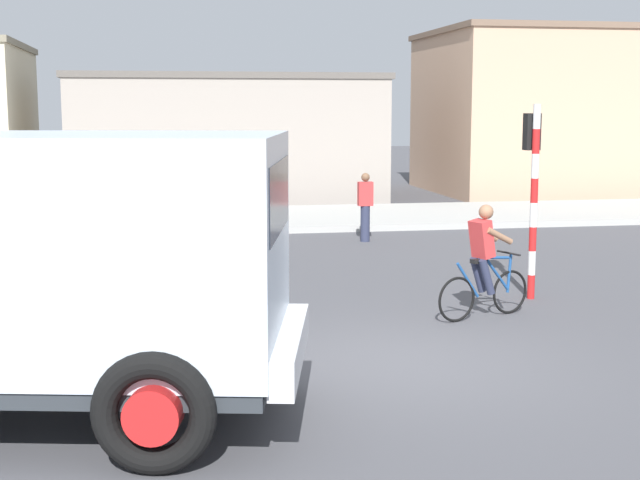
{
  "coord_description": "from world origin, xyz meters",
  "views": [
    {
      "loc": [
        -2.81,
        -10.57,
        3.16
      ],
      "look_at": [
        -0.47,
        2.5,
        1.2
      ],
      "focal_mm": 50.87,
      "sensor_mm": 36.0,
      "label": 1
    }
  ],
  "objects_px": {
    "car_red_near": "(49,239)",
    "traffic_light_pole": "(533,174)",
    "truck_foreground": "(20,259)",
    "pedestrian_near_kerb": "(365,206)",
    "cyclist": "(484,261)"
  },
  "relations": [
    {
      "from": "car_red_near",
      "to": "traffic_light_pole",
      "type": "bearing_deg",
      "value": -18.39
    },
    {
      "from": "truck_foreground",
      "to": "pedestrian_near_kerb",
      "type": "xyz_separation_m",
      "value": [
        6.14,
        11.44,
        -0.82
      ]
    },
    {
      "from": "pedestrian_near_kerb",
      "to": "traffic_light_pole",
      "type": "bearing_deg",
      "value": -79.21
    },
    {
      "from": "truck_foreground",
      "to": "pedestrian_near_kerb",
      "type": "bearing_deg",
      "value": 61.78
    },
    {
      "from": "traffic_light_pole",
      "to": "pedestrian_near_kerb",
      "type": "height_order",
      "value": "traffic_light_pole"
    },
    {
      "from": "cyclist",
      "to": "pedestrian_near_kerb",
      "type": "height_order",
      "value": "cyclist"
    },
    {
      "from": "car_red_near",
      "to": "truck_foreground",
      "type": "bearing_deg",
      "value": -85.47
    },
    {
      "from": "cyclist",
      "to": "traffic_light_pole",
      "type": "xyz_separation_m",
      "value": [
        1.27,
        1.26,
        1.2
      ]
    },
    {
      "from": "truck_foreground",
      "to": "traffic_light_pole",
      "type": "xyz_separation_m",
      "value": [
        7.41,
        4.77,
        0.4
      ]
    },
    {
      "from": "cyclist",
      "to": "pedestrian_near_kerb",
      "type": "bearing_deg",
      "value": 89.98
    },
    {
      "from": "truck_foreground",
      "to": "pedestrian_near_kerb",
      "type": "distance_m",
      "value": 13.01
    },
    {
      "from": "traffic_light_pole",
      "to": "cyclist",
      "type": "bearing_deg",
      "value": -135.32
    },
    {
      "from": "car_red_near",
      "to": "cyclist",
      "type": "bearing_deg",
      "value": -30.23
    },
    {
      "from": "car_red_near",
      "to": "pedestrian_near_kerb",
      "type": "relative_size",
      "value": 2.47
    },
    {
      "from": "car_red_near",
      "to": "pedestrian_near_kerb",
      "type": "height_order",
      "value": "pedestrian_near_kerb"
    }
  ]
}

